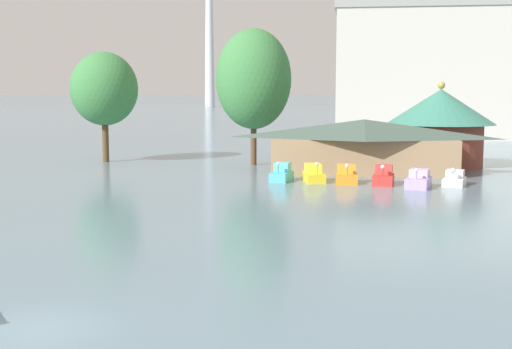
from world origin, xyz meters
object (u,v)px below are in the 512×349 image
at_px(background_building_block, 439,72).
at_px(pedal_boat_cyan, 282,174).
at_px(pedal_boat_yellow, 314,175).
at_px(shoreline_tree_mid, 254,79).
at_px(pedal_boat_lavender, 419,180).
at_px(pedal_boat_orange, 346,176).
at_px(pedal_boat_red, 383,177).
at_px(pedal_boat_white, 454,179).
at_px(shoreline_tree_tall_left, 104,89).
at_px(green_roof_pavilion, 440,123).
at_px(boathouse, 364,145).

bearing_deg(background_building_block, pedal_boat_cyan, -108.30).
distance_m(pedal_boat_yellow, shoreline_tree_mid, 15.43).
distance_m(pedal_boat_lavender, background_building_block, 60.23).
distance_m(pedal_boat_cyan, pedal_boat_lavender, 10.74).
bearing_deg(pedal_boat_orange, pedal_boat_red, 80.90).
bearing_deg(pedal_boat_white, pedal_boat_orange, -74.90).
height_order(pedal_boat_yellow, pedal_boat_white, pedal_boat_yellow).
relative_size(pedal_boat_white, shoreline_tree_tall_left, 0.28).
distance_m(pedal_boat_cyan, pedal_boat_yellow, 2.55).
distance_m(pedal_boat_cyan, background_building_block, 60.37).
distance_m(green_roof_pavilion, shoreline_tree_mid, 18.28).
bearing_deg(pedal_boat_white, pedal_boat_cyan, -77.73).
height_order(pedal_boat_cyan, pedal_boat_white, pedal_boat_cyan).
xyz_separation_m(pedal_boat_red, shoreline_tree_mid, (-11.88, 12.63, 7.67)).
bearing_deg(boathouse, pedal_boat_cyan, -137.02).
distance_m(shoreline_tree_mid, background_building_block, 50.36).
bearing_deg(boathouse, background_building_block, 76.47).
height_order(pedal_boat_cyan, background_building_block, background_building_block).
height_order(pedal_boat_yellow, green_roof_pavilion, green_roof_pavilion).
distance_m(pedal_boat_orange, pedal_boat_red, 2.85).
xyz_separation_m(pedal_boat_lavender, pedal_boat_white, (2.83, 1.69, -0.08)).
relative_size(pedal_boat_cyan, shoreline_tree_tall_left, 0.24).
bearing_deg(background_building_block, pedal_boat_lavender, -97.95).
xyz_separation_m(pedal_boat_white, green_roof_pavilion, (0.49, 13.72, 3.65)).
bearing_deg(green_roof_pavilion, boathouse, -136.06).
bearing_deg(pedal_boat_white, shoreline_tree_mid, -110.59).
bearing_deg(shoreline_tree_mid, pedal_boat_white, -35.47).
relative_size(green_roof_pavilion, shoreline_tree_tall_left, 0.93).
bearing_deg(shoreline_tree_tall_left, pedal_boat_lavender, -26.43).
bearing_deg(boathouse, pedal_boat_red, -78.95).
bearing_deg(pedal_boat_lavender, pedal_boat_orange, -93.09).
height_order(pedal_boat_white, green_roof_pavilion, green_roof_pavilion).
xyz_separation_m(green_roof_pavilion, shoreline_tree_tall_left, (-32.96, -0.67, 3.21)).
relative_size(pedal_boat_yellow, shoreline_tree_mid, 0.24).
height_order(shoreline_tree_tall_left, background_building_block, background_building_block).
relative_size(pedal_boat_yellow, background_building_block, 0.10).
xyz_separation_m(pedal_boat_red, boathouse, (-1.38, 7.08, 1.88)).
height_order(pedal_boat_cyan, pedal_boat_lavender, pedal_boat_cyan).
distance_m(pedal_boat_orange, shoreline_tree_tall_left, 28.38).
xyz_separation_m(pedal_boat_orange, shoreline_tree_tall_left, (-24.27, 13.07, 6.73)).
relative_size(pedal_boat_cyan, boathouse, 0.16).
height_order(pedal_boat_lavender, boathouse, boathouse).
xyz_separation_m(green_roof_pavilion, background_building_block, (4.90, 43.51, 5.86)).
bearing_deg(pedal_boat_cyan, pedal_boat_yellow, 99.87).
bearing_deg(pedal_boat_lavender, pedal_boat_yellow, -91.84).
height_order(shoreline_tree_mid, background_building_block, background_building_block).
bearing_deg(pedal_boat_orange, shoreline_tree_mid, -146.61).
xyz_separation_m(pedal_boat_cyan, pedal_boat_white, (13.33, -0.61, -0.12)).
bearing_deg(pedal_boat_orange, green_roof_pavilion, 144.78).
bearing_deg(boathouse, pedal_boat_yellow, -123.22).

